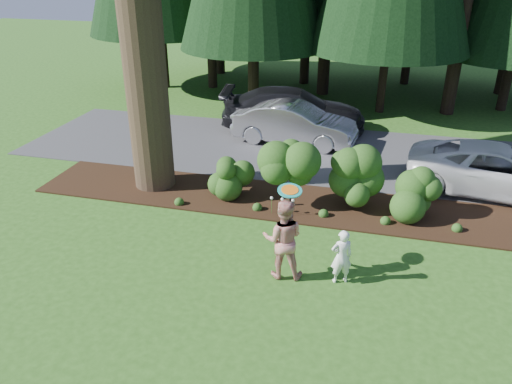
{
  "coord_description": "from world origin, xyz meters",
  "views": [
    {
      "loc": [
        2.08,
        -9.71,
        6.69
      ],
      "look_at": [
        -0.72,
        1.1,
        1.3
      ],
      "focal_mm": 35.0,
      "sensor_mm": 36.0,
      "label": 1
    }
  ],
  "objects": [
    {
      "name": "ground",
      "position": [
        0.0,
        0.0,
        0.0
      ],
      "size": [
        80.0,
        80.0,
        0.0
      ],
      "primitive_type": "plane",
      "color": "#275117",
      "rests_on": "ground"
    },
    {
      "name": "mulch_bed",
      "position": [
        0.0,
        3.25,
        0.03
      ],
      "size": [
        16.0,
        2.5,
        0.05
      ],
      "primitive_type": "cube",
      "color": "black",
      "rests_on": "ground"
    },
    {
      "name": "driveway",
      "position": [
        0.0,
        7.5,
        0.01
      ],
      "size": [
        22.0,
        6.0,
        0.03
      ],
      "primitive_type": "cube",
      "color": "#38383A",
      "rests_on": "ground"
    },
    {
      "name": "shrub_row",
      "position": [
        0.77,
        3.14,
        0.81
      ],
      "size": [
        6.53,
        1.6,
        1.61
      ],
      "color": "#254B17",
      "rests_on": "ground"
    },
    {
      "name": "lily_cluster",
      "position": [
        -0.3,
        2.4,
        0.5
      ],
      "size": [
        0.69,
        0.09,
        0.57
      ],
      "color": "#254B17",
      "rests_on": "ground"
    },
    {
      "name": "car_silver_wagon",
      "position": [
        -1.05,
        8.27,
        0.8
      ],
      "size": [
        4.82,
        2.11,
        1.54
      ],
      "primitive_type": "imported",
      "rotation": [
        0.0,
        0.0,
        1.47
      ],
      "color": "#ACACB0",
      "rests_on": "driveway"
    },
    {
      "name": "car_white_suv",
      "position": [
        5.7,
        5.49,
        0.76
      ],
      "size": [
        5.53,
        3.09,
        1.46
      ],
      "primitive_type": "imported",
      "rotation": [
        0.0,
        0.0,
        1.44
      ],
      "color": "silver",
      "rests_on": "driveway"
    },
    {
      "name": "car_dark_suv",
      "position": [
        -1.39,
        9.8,
        0.87
      ],
      "size": [
        6.1,
        3.21,
        1.69
      ],
      "primitive_type": "imported",
      "rotation": [
        0.0,
        0.0,
        1.72
      ],
      "color": "black",
      "rests_on": "driveway"
    },
    {
      "name": "child",
      "position": [
        1.59,
        -0.31,
        0.66
      ],
      "size": [
        0.57,
        0.48,
        1.32
      ],
      "primitive_type": "imported",
      "rotation": [
        0.0,
        0.0,
        3.55
      ],
      "color": "white",
      "rests_on": "ground"
    },
    {
      "name": "adult",
      "position": [
        0.29,
        -0.38,
        0.96
      ],
      "size": [
        1.02,
        0.85,
        1.91
      ],
      "primitive_type": "imported",
      "rotation": [
        0.0,
        0.0,
        3.28
      ],
      "color": "#B42418",
      "rests_on": "ground"
    },
    {
      "name": "frisbee",
      "position": [
        0.35,
        -0.07,
        2.01
      ],
      "size": [
        0.55,
        0.53,
        0.16
      ],
      "color": "teal",
      "rests_on": "ground"
    }
  ]
}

